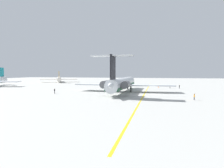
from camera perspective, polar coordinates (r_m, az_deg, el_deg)
ground at (r=61.92m, az=12.29°, el=-2.93°), size 332.92×332.92×0.00m
main_jetliner at (r=64.82m, az=3.21°, el=0.28°), size 40.27×35.84×11.75m
airliner_far_right at (r=136.47m, az=-16.00°, el=1.53°), size 23.92×24.24×7.71m
ground_crew_near_nose at (r=50.95m, az=24.02°, el=-3.39°), size 0.39×0.26×1.65m
ground_crew_near_tail at (r=84.30m, az=20.06°, el=-0.59°), size 0.30×0.36×1.73m
ground_crew_portside at (r=63.47m, az=-17.27°, el=-1.91°), size 0.39×0.26×1.65m
ground_crew_starboard at (r=84.38m, az=17.43°, el=-0.49°), size 0.43×0.29×1.84m
safety_cone_nose at (r=87.28m, az=14.13°, el=-0.88°), size 0.40×0.40×0.55m
taxiway_centreline at (r=65.41m, az=10.23°, el=-2.55°), size 101.00×2.22×0.01m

